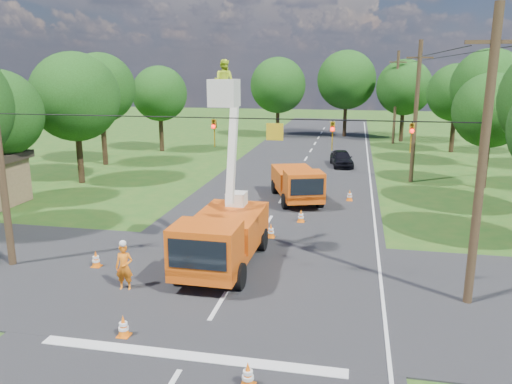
% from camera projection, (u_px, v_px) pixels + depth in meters
% --- Properties ---
extents(ground, '(140.00, 140.00, 0.00)m').
position_uv_depth(ground, '(292.00, 182.00, 36.28)').
color(ground, '#245419').
rests_on(ground, ground).
extents(road_main, '(12.00, 100.00, 0.06)m').
position_uv_depth(road_main, '(292.00, 182.00, 36.28)').
color(road_main, black).
rests_on(road_main, ground).
extents(road_cross, '(56.00, 10.00, 0.07)m').
position_uv_depth(road_cross, '(232.00, 283.00, 19.14)').
color(road_cross, black).
rests_on(road_cross, ground).
extents(stop_bar, '(9.00, 0.45, 0.02)m').
position_uv_depth(stop_bar, '(188.00, 357.00, 14.18)').
color(stop_bar, silver).
rests_on(stop_bar, ground).
extents(edge_line, '(0.12, 90.00, 0.02)m').
position_uv_depth(edge_line, '(371.00, 186.00, 35.21)').
color(edge_line, silver).
rests_on(edge_line, ground).
extents(bucket_truck, '(2.79, 6.76, 8.36)m').
position_uv_depth(bucket_truck, '(223.00, 227.00, 20.26)').
color(bucket_truck, '#CA4C0E').
rests_on(bucket_truck, ground).
extents(second_truck, '(3.99, 6.39, 2.25)m').
position_uv_depth(second_truck, '(297.00, 183.00, 30.82)').
color(second_truck, '#CA4C0E').
rests_on(second_truck, ground).
extents(ground_worker, '(0.70, 0.50, 1.79)m').
position_uv_depth(ground_worker, '(124.00, 267.00, 18.36)').
color(ground_worker, '#E54913').
rests_on(ground_worker, ground).
extents(distant_car, '(2.34, 4.31, 1.39)m').
position_uv_depth(distant_car, '(342.00, 158.00, 42.24)').
color(distant_car, black).
rests_on(distant_car, ground).
extents(traffic_cone_0, '(0.38, 0.38, 0.71)m').
position_uv_depth(traffic_cone_0, '(123.00, 326.00, 15.19)').
color(traffic_cone_0, orange).
rests_on(traffic_cone_0, ground).
extents(traffic_cone_1, '(0.38, 0.38, 0.71)m').
position_uv_depth(traffic_cone_1, '(248.00, 375.00, 12.76)').
color(traffic_cone_1, orange).
rests_on(traffic_cone_1, ground).
extents(traffic_cone_2, '(0.38, 0.38, 0.71)m').
position_uv_depth(traffic_cone_2, '(271.00, 231.00, 24.21)').
color(traffic_cone_2, orange).
rests_on(traffic_cone_2, ground).
extents(traffic_cone_3, '(0.38, 0.38, 0.71)m').
position_uv_depth(traffic_cone_3, '(301.00, 216.00, 26.69)').
color(traffic_cone_3, orange).
rests_on(traffic_cone_3, ground).
extents(traffic_cone_4, '(0.38, 0.38, 0.71)m').
position_uv_depth(traffic_cone_4, '(96.00, 259.00, 20.58)').
color(traffic_cone_4, orange).
rests_on(traffic_cone_4, ground).
extents(traffic_cone_6, '(0.38, 0.38, 0.71)m').
position_uv_depth(traffic_cone_6, '(350.00, 195.00, 31.07)').
color(traffic_cone_6, orange).
rests_on(traffic_cone_6, ground).
extents(pole_right_near, '(1.80, 0.30, 10.00)m').
position_uv_depth(pole_right_near, '(483.00, 159.00, 16.30)').
color(pole_right_near, '#4C3823').
rests_on(pole_right_near, ground).
extents(pole_right_mid, '(1.80, 0.30, 10.00)m').
position_uv_depth(pole_right_mid, '(416.00, 111.00, 35.35)').
color(pole_right_mid, '#4C3823').
rests_on(pole_right_mid, ground).
extents(pole_right_far, '(1.80, 0.30, 10.00)m').
position_uv_depth(pole_right_far, '(396.00, 97.00, 54.40)').
color(pole_right_far, '#4C3823').
rests_on(pole_right_far, ground).
extents(pole_left, '(0.30, 0.30, 9.00)m').
position_uv_depth(pole_left, '(0.00, 159.00, 19.88)').
color(pole_left, '#4C3823').
rests_on(pole_left, ground).
extents(signal_span, '(18.00, 0.29, 1.07)m').
position_uv_depth(signal_span, '(292.00, 131.00, 17.31)').
color(signal_span, black).
rests_on(signal_span, ground).
extents(tree_left_d, '(6.20, 6.20, 9.24)m').
position_uv_depth(tree_left_d, '(75.00, 97.00, 34.83)').
color(tree_left_d, '#382616').
rests_on(tree_left_d, ground).
extents(tree_left_e, '(5.80, 5.80, 9.41)m').
position_uv_depth(tree_left_e, '(100.00, 88.00, 41.76)').
color(tree_left_e, '#382616').
rests_on(tree_left_e, ground).
extents(tree_left_f, '(5.40, 5.40, 8.40)m').
position_uv_depth(tree_left_f, '(160.00, 94.00, 49.18)').
color(tree_left_f, '#382616').
rests_on(tree_left_f, ground).
extents(tree_right_c, '(5.00, 5.00, 7.83)m').
position_uv_depth(tree_right_c, '(491.00, 111.00, 33.45)').
color(tree_right_c, '#382616').
rests_on(tree_right_c, ground).
extents(tree_right_d, '(6.00, 6.00, 9.70)m').
position_uv_depth(tree_right_d, '(489.00, 86.00, 40.44)').
color(tree_right_d, '#382616').
rests_on(tree_right_d, ground).
extents(tree_right_e, '(5.60, 5.60, 8.63)m').
position_uv_depth(tree_right_e, '(456.00, 93.00, 48.46)').
color(tree_right_e, '#382616').
rests_on(tree_right_e, ground).
extents(tree_far_a, '(6.60, 6.60, 9.50)m').
position_uv_depth(tree_far_a, '(278.00, 85.00, 59.58)').
color(tree_far_a, '#382616').
rests_on(tree_far_a, ground).
extents(tree_far_b, '(7.00, 7.00, 10.32)m').
position_uv_depth(tree_far_b, '(347.00, 80.00, 59.81)').
color(tree_far_b, '#382616').
rests_on(tree_far_b, ground).
extents(tree_far_c, '(6.20, 6.20, 9.18)m').
position_uv_depth(tree_far_c, '(404.00, 88.00, 55.89)').
color(tree_far_c, '#382616').
rests_on(tree_far_c, ground).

